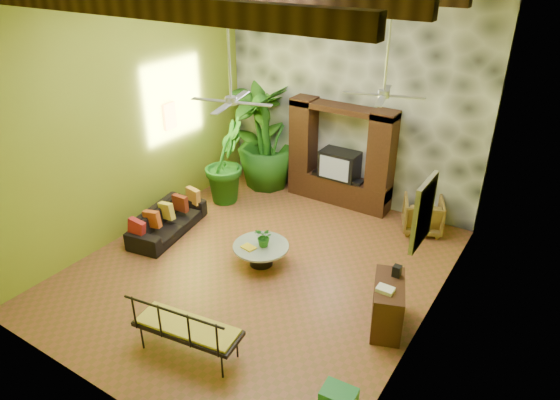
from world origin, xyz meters
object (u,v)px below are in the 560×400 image
Objects in this scene: ceiling_fan_front at (230,87)px; iron_bench at (184,327)px; sofa at (168,220)px; tall_plant_c at (266,138)px; coffee_table at (261,252)px; tall_plant_a at (258,131)px; tall_plant_b at (225,161)px; ceiling_fan_back at (385,81)px; wicker_armchair at (423,215)px; entertainment_center at (340,162)px; side_console at (388,305)px.

iron_bench is (0.56, -2.01, -2.87)m from ceiling_fan_front.
sofa is 1.15× the size of iron_bench.
ceiling_fan_front is at bearing -63.77° from tall_plant_c.
ceiling_fan_front reaches higher than iron_bench.
coffee_table is (2.25, 0.10, -0.02)m from sofa.
coffee_table is (2.19, -3.06, -1.00)m from tall_plant_a.
ceiling_fan_back is at bearing -9.40° from tall_plant_b.
wicker_armchair is 4.01m from tall_plant_c.
sofa is (-2.10, 0.39, -3.13)m from ceiling_fan_front.
ceiling_fan_back reaches higher than tall_plant_a.
entertainment_center is at bearing -0.35° from tall_plant_a.
ceiling_fan_back is 4.46m from tall_plant_c.
entertainment_center reaches higher than iron_bench.
wicker_armchair is at bearing 55.65° from ceiling_fan_front.
iron_bench reaches higher than coffee_table.
sofa is at bearing 129.68° from iron_bench.
iron_bench is at bearing -86.27° from entertainment_center.
tall_plant_a is at bearing 153.08° from ceiling_fan_back.
coffee_table is 1.05× the size of side_console.
tall_plant_a is at bearing 106.87° from iron_bench.
coffee_table is 0.63× the size of iron_bench.
ceiling_fan_front is (-0.20, -3.54, 2.44)m from entertainment_center.
coffee_table is at bearing -90.97° from entertainment_center.
tall_plant_a is at bearing 119.89° from ceiling_fan_front.
sofa is 3.60m from iron_bench.
tall_plant_a is at bearing 91.02° from tall_plant_b.
ceiling_fan_front is at bearing -93.24° from entertainment_center.
entertainment_center is at bearing 89.03° from coffee_table.
iron_bench is at bearing -64.93° from tall_plant_a.
tall_plant_a is (-2.04, 3.55, -2.14)m from ceiling_fan_front.
tall_plant_b is at bearing 132.11° from ceiling_fan_front.
tall_plant_c reaches higher than coffee_table.
ceiling_fan_front is 4.34m from tall_plant_c.
iron_bench is (-1.69, -5.30, 0.18)m from wicker_armchair.
wicker_armchair is 0.41× the size of tall_plant_b.
tall_plant_a is 3.89m from coffee_table.
coffee_table is at bearing -54.41° from tall_plant_a.
tall_plant_b is at bearing -107.31° from tall_plant_c.
tall_plant_c is (-1.86, -0.16, 0.26)m from entertainment_center.
ceiling_fan_front reaches higher than coffee_table.
ceiling_fan_front is at bearing -106.85° from coffee_table.
ceiling_fan_front reaches higher than tall_plant_c.
sofa is 2.25m from coffee_table.
sofa is at bearing -177.55° from coffee_table.
entertainment_center is 1.26× the size of tall_plant_b.
side_console is at bearing 36.70° from iron_bench.
tall_plant_b is at bearing 170.60° from ceiling_fan_back.
side_console is (4.75, -2.07, -0.56)m from tall_plant_b.
tall_plant_b is at bearing 141.20° from coffee_table.
entertainment_center reaches higher than coffee_table.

